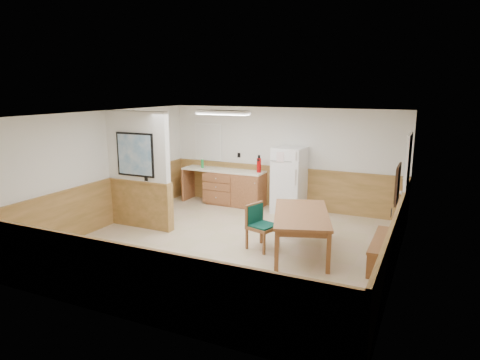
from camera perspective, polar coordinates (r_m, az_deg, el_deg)
The scene contains 20 objects.
ground at distance 8.33m, azimuth -1.36°, elevation -8.66°, with size 6.00×6.00×0.00m, color beige.
ceiling at distance 7.80m, azimuth -1.45°, elevation 8.76°, with size 6.00×6.00×0.02m, color white.
back_wall at distance 10.70m, azimuth 5.73°, elevation 2.91°, with size 6.00×0.02×2.50m, color white.
right_wall at distance 7.20m, azimuth 20.56°, elevation -2.39°, with size 0.02×6.00×2.50m, color white.
left_wall at distance 9.66m, azimuth -17.59°, elevation 1.39°, with size 0.02×6.00×2.50m, color white.
wainscot_back at distance 10.82m, azimuth 5.61°, elevation -1.03°, with size 6.00×0.04×1.00m, color tan.
wainscot_right at distance 7.42m, azimuth 19.97°, elevation -7.99°, with size 0.04×6.00×1.00m, color tan.
wainscot_left at distance 9.80m, azimuth -17.22°, elevation -2.93°, with size 0.04×6.00×1.00m, color tan.
partition_wall at distance 9.33m, azimuth -13.36°, elevation 1.15°, with size 1.50×0.20×2.50m.
kitchen_counter at distance 11.01m, azimuth -0.85°, elevation -0.95°, with size 2.20×0.61×1.00m.
exterior_door at distance 9.10m, azimuth 21.23°, elevation -0.80°, with size 0.07×1.02×2.15m.
kitchen_window at distance 11.49m, azimuth -4.25°, elevation 5.09°, with size 0.80×0.04×1.00m.
wall_painting at distance 6.84m, azimuth 20.26°, elevation -0.52°, with size 0.04×0.50×0.60m.
fluorescent_fixture at distance 9.32m, azimuth -2.33°, elevation 8.99°, with size 1.20×0.30×0.09m.
refrigerator at distance 10.34m, azimuth 6.57°, elevation -0.00°, with size 0.74×0.74×1.59m.
dining_table at distance 7.87m, azimuth 8.18°, elevation -4.98°, with size 1.52×2.12×0.75m.
dining_bench at distance 7.76m, azimuth 18.43°, elevation -8.23°, with size 0.33×1.48×0.45m.
dining_chair at distance 8.06m, azimuth 2.53°, elevation -5.68°, with size 0.77×0.63×0.85m.
fire_extinguisher at distance 10.63m, azimuth 2.54°, elevation 2.04°, with size 0.11×0.11×0.44m.
soap_bottle at distance 11.28m, azimuth -5.04°, elevation 2.18°, with size 0.07×0.07×0.22m, color green.
Camera 1 is at (3.45, -6.98, 2.97)m, focal length 32.00 mm.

